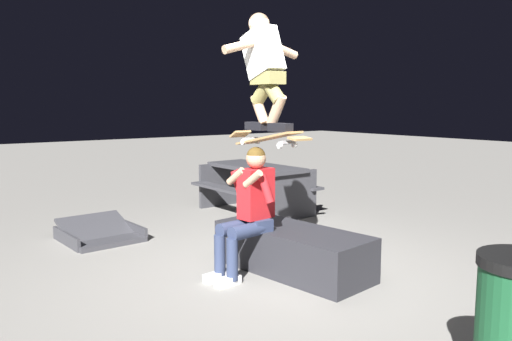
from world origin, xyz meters
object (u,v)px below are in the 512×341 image
Objects in this scene: person_sitting_on_ledge at (248,206)px; skateboard at (268,138)px; skater_airborne at (264,66)px; kicker_ramp at (100,235)px; picnic_table_back at (256,181)px; ledge_box_main at (292,250)px.

person_sitting_on_ledge is 1.25× the size of skateboard.
skater_airborne reaches higher than person_sitting_on_ledge.
person_sitting_on_ledge is 1.33× the size of kicker_ramp.
skater_airborne is 3.34m from picnic_table_back.
picnic_table_back is (0.16, -2.56, 0.44)m from kicker_ramp.
person_sitting_on_ledge reaches higher than ledge_box_main.
ledge_box_main is 1.71× the size of kicker_ramp.
skateboard reaches higher than picnic_table_back.
skateboard is at bearing -133.49° from person_sitting_on_ledge.
kicker_ramp is 2.60m from picnic_table_back.
kicker_ramp is (2.32, 0.87, -1.31)m from skateboard.
person_sitting_on_ledge reaches higher than kicker_ramp.
kicker_ramp is (2.37, 1.15, -0.17)m from ledge_box_main.
skateboard is at bearing 79.89° from ledge_box_main.
picnic_table_back is at bearing -35.02° from skater_airborne.
ledge_box_main is 2.91m from picnic_table_back.
skateboard reaches higher than ledge_box_main.
ledge_box_main is 0.66m from person_sitting_on_ledge.
person_sitting_on_ledge is (0.18, 0.42, 0.48)m from ledge_box_main.
skateboard reaches higher than kicker_ramp.
skater_airborne is 1.16× the size of kicker_ramp.
ledge_box_main reaches higher than kicker_ramp.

